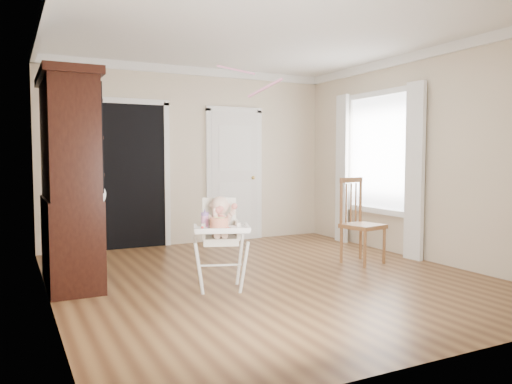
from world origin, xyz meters
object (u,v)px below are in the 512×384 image
high_chair (220,232)px  cake (219,223)px  dining_chair (361,223)px  china_cabinet (70,180)px  sippy_cup (205,219)px

high_chair → cake: (-0.10, -0.21, 0.13)m
cake → dining_chair: (2.17, 0.59, -0.20)m
cake → high_chair: bearing=64.9°
high_chair → china_cabinet: size_ratio=0.43×
high_chair → cake: 0.26m
sippy_cup → china_cabinet: 1.50m
china_cabinet → dining_chair: 3.47m
sippy_cup → dining_chair: dining_chair is taller
sippy_cup → dining_chair: (2.25, 0.42, -0.23)m
cake → dining_chair: dining_chair is taller
high_chair → dining_chair: 2.11m
china_cabinet → dining_chair: (3.39, -0.49, -0.59)m
sippy_cup → china_cabinet: size_ratio=0.08×
high_chair → sippy_cup: size_ratio=5.22×
cake → sippy_cup: size_ratio=1.28×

